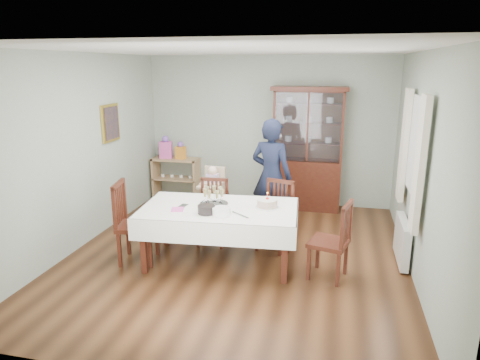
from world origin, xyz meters
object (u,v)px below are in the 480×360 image
(sideboard, at_px, (176,178))
(chair_end_right, at_px, (329,255))
(chair_far_left, at_px, (212,225))
(high_chair, at_px, (213,204))
(china_cabinet, at_px, (308,147))
(champagne_tray, at_px, (214,200))
(woman, at_px, (271,177))
(chair_end_left, at_px, (137,238))
(chair_far_right, at_px, (274,229))
(gift_bag_pink, at_px, (166,148))
(birthday_cake, at_px, (267,203))
(dining_table, at_px, (220,235))
(gift_bag_orange, at_px, (181,151))

(sideboard, distance_m, chair_end_right, 3.99)
(chair_far_left, distance_m, high_chair, 0.60)
(china_cabinet, bearing_deg, champagne_tray, -112.86)
(chair_end_right, bearing_deg, sideboard, -116.71)
(woman, bearing_deg, high_chair, 20.50)
(china_cabinet, bearing_deg, chair_end_left, -126.41)
(chair_far_right, bearing_deg, gift_bag_pink, 157.53)
(champagne_tray, bearing_deg, birthday_cake, 3.61)
(chair_end_left, height_order, gift_bag_pink, gift_bag_pink)
(chair_far_right, height_order, high_chair, high_chair)
(dining_table, height_order, chair_end_left, chair_end_left)
(sideboard, bearing_deg, chair_far_left, -56.09)
(dining_table, bearing_deg, chair_far_left, 115.00)
(sideboard, xyz_separation_m, gift_bag_orange, (0.12, -0.02, 0.55))
(china_cabinet, distance_m, chair_end_left, 3.46)
(high_chair, bearing_deg, sideboard, 132.79)
(chair_end_right, xyz_separation_m, woman, (-0.94, 1.32, 0.60))
(woman, height_order, high_chair, woman)
(birthday_cake, relative_size, gift_bag_orange, 0.91)
(chair_far_left, xyz_separation_m, chair_far_right, (0.91, 0.01, 0.01))
(dining_table, xyz_separation_m, chair_end_left, (-1.07, -0.21, -0.06))
(birthday_cake, distance_m, gift_bag_orange, 3.15)
(sideboard, bearing_deg, gift_bag_pink, -173.74)
(sideboard, bearing_deg, chair_end_left, -79.59)
(high_chair, bearing_deg, chair_end_left, -112.51)
(woman, height_order, gift_bag_pink, woman)
(chair_far_left, bearing_deg, woman, 36.78)
(gift_bag_pink, bearing_deg, woman, -29.88)
(champagne_tray, bearing_deg, woman, 63.06)
(high_chair, bearing_deg, dining_table, -66.74)
(high_chair, height_order, birthday_cake, high_chair)
(chair_end_left, relative_size, chair_end_right, 1.10)
(high_chair, bearing_deg, gift_bag_orange, 130.24)
(chair_far_left, bearing_deg, gift_bag_pink, 124.44)
(chair_end_right, bearing_deg, dining_table, -79.77)
(china_cabinet, distance_m, gift_bag_pink, 2.69)
(chair_end_right, xyz_separation_m, gift_bag_pink, (-3.18, 2.61, 0.70))
(chair_far_left, distance_m, chair_end_left, 1.13)
(chair_end_right, height_order, champagne_tray, champagne_tray)
(dining_table, distance_m, woman, 1.40)
(champagne_tray, bearing_deg, high_chair, 107.32)
(sideboard, height_order, chair_far_left, chair_far_left)
(dining_table, relative_size, gift_bag_pink, 4.84)
(dining_table, distance_m, birthday_cake, 0.75)
(sideboard, bearing_deg, woman, -32.42)
(sideboard, height_order, gift_bag_pink, gift_bag_pink)
(sideboard, height_order, champagne_tray, champagne_tray)
(sideboard, xyz_separation_m, chair_end_right, (2.99, -2.63, -0.11))
(sideboard, relative_size, champagne_tray, 2.39)
(china_cabinet, height_order, champagne_tray, china_cabinet)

